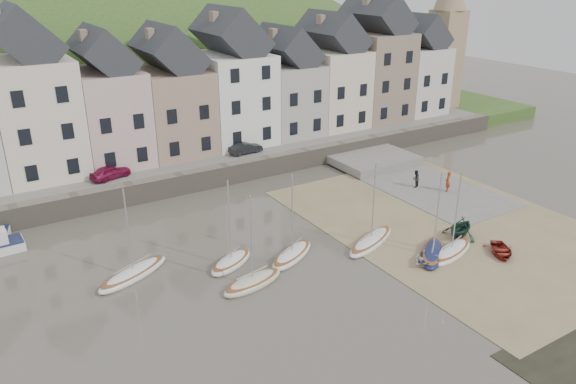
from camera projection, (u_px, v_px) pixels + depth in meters
ground at (335, 262)px, 36.95m from camera, size 160.00×160.00×0.00m
quay_land at (167, 136)px, 61.83m from camera, size 90.00×30.00×1.50m
quay_street at (208, 157)px, 52.48m from camera, size 70.00×7.00×0.10m
seawall at (224, 174)px, 49.98m from camera, size 70.00×1.20×1.80m
beach at (450, 224)px, 42.30m from camera, size 18.00×26.00×0.06m
slipway at (415, 182)px, 50.52m from camera, size 8.00×18.00×0.12m
hillside at (86, 210)px, 88.54m from camera, size 134.40×84.00×84.00m
townhouse_terrace at (207, 89)px, 53.90m from camera, size 61.05×8.00×13.93m
church_spire at (447, 30)px, 68.45m from camera, size 4.00×4.00×18.00m
sailboat_0 at (133, 273)px, 35.06m from camera, size 5.61×3.67×6.32m
sailboat_1 at (231, 262)px, 36.42m from camera, size 4.13×3.14×6.32m
sailboat_2 at (253, 282)px, 34.09m from camera, size 4.64×2.36×6.32m
sailboat_3 at (292, 255)px, 37.36m from camera, size 4.83×3.57×6.32m
sailboat_4 at (371, 241)px, 39.21m from camera, size 5.84×3.60×6.32m
sailboat_5 at (433, 252)px, 37.64m from camera, size 4.69×4.24×6.32m
sailboat_6 at (451, 251)px, 37.77m from camera, size 5.11×2.83×6.32m
rowboat_white at (430, 257)px, 36.77m from camera, size 3.63×2.95×0.66m
rowboat_green at (460, 227)px, 39.98m from camera, size 3.54×3.28×1.54m
rowboat_red at (501, 251)px, 37.67m from camera, size 3.30×3.47×0.58m
person_red at (448, 181)px, 47.93m from camera, size 0.80×0.77×1.83m
person_dark at (416, 179)px, 48.92m from camera, size 0.94×0.86×1.58m
car_left at (110, 172)px, 46.83m from camera, size 3.72×2.30×1.18m
car_right at (246, 148)px, 53.19m from camera, size 3.37×1.34×1.09m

